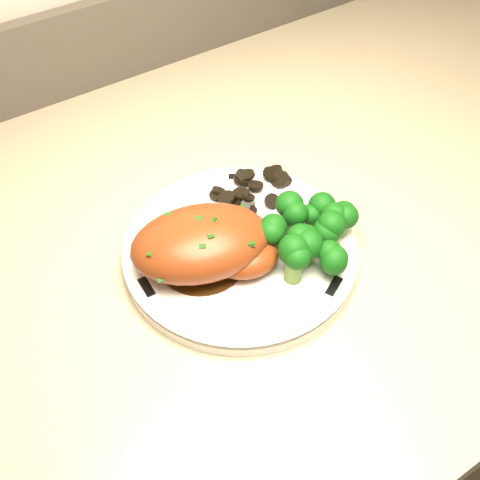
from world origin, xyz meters
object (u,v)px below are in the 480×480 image
plate (240,251)px  chicken_breast (206,244)px  broccoli_florets (311,234)px  counter (418,287)px

plate → chicken_breast: chicken_breast is taller
chicken_breast → broccoli_florets: 0.11m
plate → broccoli_florets: broccoli_florets is taller
counter → broccoli_florets: bearing=-165.3°
counter → chicken_breast: 0.72m
plate → chicken_breast: bearing=178.6°
counter → chicken_breast: counter is taller
chicken_breast → broccoli_florets: size_ratio=1.57×
broccoli_florets → chicken_breast: bearing=155.7°
counter → plate: (-0.47, -0.06, 0.47)m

